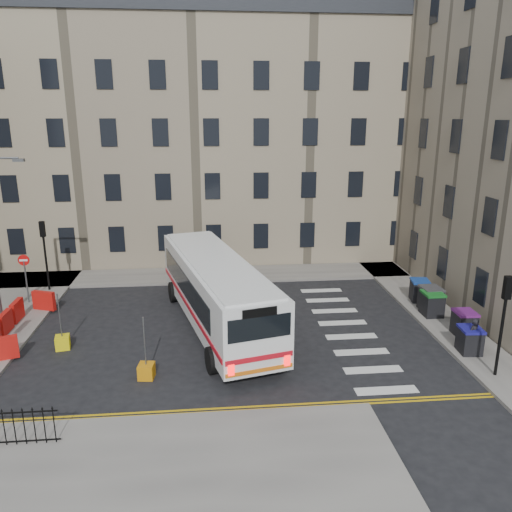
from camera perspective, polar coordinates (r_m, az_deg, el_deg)
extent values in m
plane|color=black|center=(24.54, 0.93, -8.38)|extent=(120.00, 120.00, 0.00)
cube|color=slate|center=(32.59, -11.33, -2.32)|extent=(36.00, 3.20, 0.15)
cube|color=slate|center=(30.34, 17.24, -4.12)|extent=(2.40, 26.00, 0.15)
cube|color=slate|center=(16.42, -21.83, -22.97)|extent=(20.00, 6.00, 0.15)
cube|color=gray|center=(38.05, -12.52, 12.38)|extent=(38.00, 10.50, 16.00)
cube|color=black|center=(38.55, -13.35, 25.22)|extent=(38.30, 10.80, 1.20)
cylinder|color=black|center=(21.75, 26.14, -8.37)|extent=(0.12, 0.12, 3.20)
cube|color=black|center=(21.05, 26.81, -3.25)|extent=(0.28, 0.22, 0.90)
cylinder|color=black|center=(31.37, -22.83, -0.80)|extent=(0.12, 0.12, 3.20)
cube|color=black|center=(30.89, -23.24, 2.85)|extent=(0.28, 0.22, 0.90)
cylinder|color=#595B5E|center=(29.83, -24.76, -2.65)|extent=(0.08, 0.08, 2.40)
cube|color=red|center=(29.43, -25.09, 0.13)|extent=(0.60, 0.04, 0.60)
cube|color=red|center=(26.44, -26.71, -6.81)|extent=(0.25, 1.25, 1.00)
cube|color=red|center=(27.74, -25.63, -5.64)|extent=(0.25, 1.25, 1.00)
cube|color=red|center=(28.59, -23.08, -4.71)|extent=(1.26, 0.66, 1.00)
cube|color=red|center=(23.73, -27.02, -9.39)|extent=(1.26, 0.66, 1.00)
cube|color=white|center=(24.19, -4.60, -3.78)|extent=(5.72, 12.64, 2.80)
cube|color=black|center=(24.34, -8.17, -3.22)|extent=(2.46, 9.58, 1.12)
cube|color=black|center=(25.00, -1.82, -2.54)|extent=(2.46, 9.58, 1.12)
cube|color=black|center=(29.85, -7.72, 0.50)|extent=(2.41, 0.66, 1.23)
cube|color=black|center=(18.50, 0.42, -8.23)|extent=(2.41, 0.66, 0.90)
cube|color=red|center=(24.13, -7.83, -5.65)|extent=(2.99, 11.75, 0.20)
cube|color=red|center=(24.80, -1.40, -4.89)|extent=(2.99, 11.75, 0.20)
cube|color=#FF0C0C|center=(18.85, -2.86, -12.90)|extent=(0.25, 0.11, 0.45)
cube|color=#FF0C0C|center=(19.53, 3.58, -11.83)|extent=(0.25, 0.11, 0.45)
cylinder|color=black|center=(28.21, -9.51, -4.08)|extent=(0.58, 1.16, 1.12)
cylinder|color=black|center=(28.77, -4.01, -3.48)|extent=(0.58, 1.16, 1.12)
cylinder|color=black|center=(20.54, -5.11, -11.79)|extent=(0.58, 1.16, 1.12)
cylinder|color=black|center=(21.32, 2.32, -10.65)|extent=(0.58, 1.16, 1.12)
cube|color=black|center=(23.68, 23.22, -8.93)|extent=(0.93, 1.05, 1.03)
cube|color=navy|center=(23.46, 23.37, -7.67)|extent=(0.98, 1.10, 0.11)
cube|color=black|center=(25.32, 22.68, -7.21)|extent=(0.90, 1.03, 1.06)
cube|color=#631C6B|center=(25.11, 22.82, -5.98)|extent=(0.94, 1.08, 0.11)
cube|color=black|center=(27.14, 19.46, -5.28)|extent=(0.93, 1.07, 1.12)
cube|color=#176822|center=(26.93, 19.58, -4.05)|extent=(0.97, 1.12, 0.12)
cube|color=black|center=(27.74, 19.30, -4.76)|extent=(1.00, 1.14, 1.15)
cube|color=#373639|center=(27.54, 19.42, -3.52)|extent=(1.05, 1.19, 0.12)
cube|color=black|center=(28.97, 18.17, -3.86)|extent=(1.06, 1.17, 1.08)
cube|color=navy|center=(28.79, 18.27, -2.74)|extent=(1.11, 1.23, 0.11)
imported|color=black|center=(23.51, 23.53, -8.38)|extent=(0.70, 0.63, 1.60)
cube|color=yellow|center=(24.13, -21.22, -9.18)|extent=(0.70, 0.70, 0.60)
cube|color=orange|center=(20.70, -12.41, -12.72)|extent=(0.67, 0.67, 0.60)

